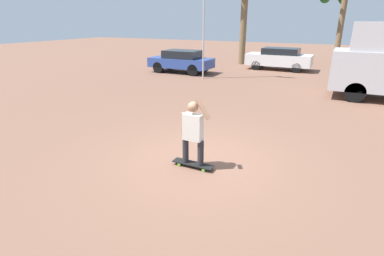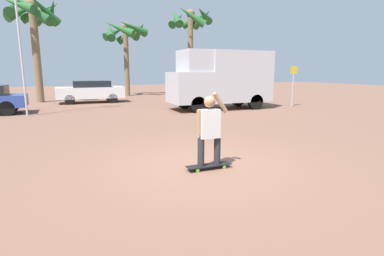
% 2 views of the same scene
% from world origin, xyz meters
% --- Properties ---
extents(ground_plane, '(80.00, 80.00, 0.00)m').
position_xyz_m(ground_plane, '(0.00, 0.00, 0.00)').
color(ground_plane, brown).
extents(skateboard, '(0.97, 0.24, 0.09)m').
position_xyz_m(skateboard, '(0.00, -0.40, 0.08)').
color(skateboard, black).
rests_on(skateboard, ground_plane).
extents(person_skateboarder, '(0.70, 0.23, 1.52)m').
position_xyz_m(person_skateboarder, '(0.00, -0.40, 0.91)').
color(person_skateboarder, '#28282D').
rests_on(person_skateboarder, skateboard).
extents(camper_van, '(5.49, 2.08, 3.09)m').
position_xyz_m(camper_van, '(5.12, 8.60, 1.67)').
color(camper_van, black).
rests_on(camper_van, ground_plane).
extents(parked_car_white, '(4.16, 1.73, 1.42)m').
position_xyz_m(parked_car_white, '(-1.19, 14.81, 0.76)').
color(parked_car_white, black).
rests_on(parked_car_white, ground_plane).
extents(palm_tree_near_van, '(3.96, 4.01, 7.35)m').
position_xyz_m(palm_tree_near_van, '(7.52, 18.73, 5.99)').
color(palm_tree_near_van, brown).
rests_on(palm_tree_near_van, ground_plane).
extents(palm_tree_center_background, '(3.59, 3.87, 6.10)m').
position_xyz_m(palm_tree_center_background, '(2.05, 19.49, 4.98)').
color(palm_tree_center_background, brown).
rests_on(palm_tree_center_background, ground_plane).
extents(palm_tree_far_left, '(3.60, 3.68, 6.68)m').
position_xyz_m(palm_tree_far_left, '(-4.24, 16.43, 5.43)').
color(palm_tree_far_left, brown).
rests_on(palm_tree_far_left, ground_plane).
extents(flagpole, '(1.14, 0.12, 7.54)m').
position_xyz_m(flagpole, '(-4.31, 9.69, 4.32)').
color(flagpole, '#B7B7BC').
rests_on(flagpole, ground_plane).
extents(street_sign, '(0.44, 0.06, 2.32)m').
position_xyz_m(street_sign, '(9.41, 7.96, 1.49)').
color(street_sign, '#B7B7BC').
rests_on(street_sign, ground_plane).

